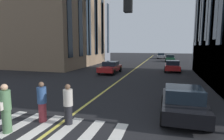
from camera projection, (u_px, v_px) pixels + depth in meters
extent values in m
cube|color=#D8C64C|center=(132.00, 71.00, 23.86)|extent=(80.00, 0.16, 0.01)
cube|color=silver|center=(116.00, 137.00, 6.49)|extent=(2.40, 0.45, 0.01)
cube|color=silver|center=(89.00, 134.00, 6.77)|extent=(2.40, 0.45, 0.01)
cube|color=silver|center=(65.00, 130.00, 7.05)|extent=(2.40, 0.45, 0.01)
cube|color=silver|center=(43.00, 127.00, 7.33)|extent=(2.40, 0.45, 0.01)
cube|color=silver|center=(22.00, 124.00, 7.60)|extent=(2.40, 0.45, 0.01)
cube|color=silver|center=(3.00, 121.00, 7.88)|extent=(2.40, 0.45, 0.01)
cube|color=#B7BABF|center=(161.00, 56.00, 46.72)|extent=(3.90, 1.75, 0.55)
cube|color=#19232D|center=(161.00, 54.00, 46.46)|extent=(1.64, 1.54, 0.55)
cylinder|color=black|center=(158.00, 57.00, 48.21)|extent=(0.60, 0.21, 0.60)
cylinder|color=black|center=(165.00, 57.00, 47.74)|extent=(0.60, 0.21, 0.60)
cylinder|color=black|center=(157.00, 58.00, 45.76)|extent=(0.60, 0.21, 0.60)
cylinder|color=black|center=(164.00, 58.00, 45.29)|extent=(0.60, 0.21, 0.60)
cube|color=#B21E1E|center=(172.00, 67.00, 23.07)|extent=(3.90, 1.75, 0.55)
cube|color=#19232D|center=(173.00, 63.00, 22.82)|extent=(1.64, 1.54, 0.55)
cylinder|color=black|center=(165.00, 68.00, 24.57)|extent=(0.60, 0.21, 0.60)
cylinder|color=black|center=(179.00, 68.00, 24.10)|extent=(0.60, 0.21, 0.60)
cylinder|color=black|center=(165.00, 70.00, 22.12)|extent=(0.60, 0.21, 0.60)
cylinder|color=black|center=(180.00, 71.00, 21.65)|extent=(0.60, 0.21, 0.60)
cube|color=black|center=(183.00, 105.00, 8.31)|extent=(3.90, 1.75, 0.55)
cube|color=#19232D|center=(184.00, 94.00, 8.06)|extent=(1.64, 1.54, 0.55)
cylinder|color=black|center=(164.00, 101.00, 9.81)|extent=(0.60, 0.21, 0.60)
cylinder|color=black|center=(198.00, 104.00, 9.34)|extent=(0.60, 0.21, 0.60)
cylinder|color=black|center=(163.00, 119.00, 7.36)|extent=(0.60, 0.21, 0.60)
cylinder|color=black|center=(209.00, 124.00, 6.89)|extent=(0.60, 0.21, 0.60)
cube|color=#B21E1E|center=(110.00, 68.00, 21.70)|extent=(4.40, 1.80, 0.55)
cube|color=#19232D|center=(111.00, 64.00, 21.84)|extent=(1.85, 1.58, 0.50)
cylinder|color=black|center=(114.00, 72.00, 20.11)|extent=(0.64, 0.22, 0.64)
cylinder|color=black|center=(99.00, 72.00, 20.59)|extent=(0.64, 0.22, 0.64)
cylinder|color=black|center=(120.00, 69.00, 22.87)|extent=(0.64, 0.22, 0.64)
cylinder|color=black|center=(107.00, 69.00, 23.35)|extent=(0.64, 0.22, 0.64)
cube|color=#1E6038|center=(170.00, 59.00, 37.75)|extent=(3.90, 1.75, 0.55)
cube|color=#19232D|center=(170.00, 56.00, 37.49)|extent=(1.64, 1.54, 0.55)
cylinder|color=black|center=(166.00, 60.00, 39.24)|extent=(0.60, 0.21, 0.60)
cylinder|color=black|center=(174.00, 60.00, 38.77)|extent=(0.60, 0.21, 0.60)
cylinder|color=black|center=(166.00, 60.00, 36.79)|extent=(0.60, 0.21, 0.60)
cylinder|color=black|center=(175.00, 61.00, 36.32)|extent=(0.60, 0.21, 0.60)
cylinder|color=black|center=(68.00, 115.00, 7.56)|extent=(0.32, 0.32, 0.79)
cylinder|color=beige|center=(68.00, 98.00, 7.46)|extent=(0.38, 0.38, 0.67)
sphere|color=brown|center=(68.00, 87.00, 7.40)|extent=(0.22, 0.22, 0.22)
cylinder|color=maroon|center=(43.00, 112.00, 7.82)|extent=(0.32, 0.32, 0.81)
cylinder|color=#2D4C7F|center=(42.00, 95.00, 7.72)|extent=(0.38, 0.38, 0.69)
sphere|color=brown|center=(41.00, 84.00, 7.67)|extent=(0.22, 0.22, 0.22)
cylinder|color=#4C724C|center=(7.00, 121.00, 6.81)|extent=(0.32, 0.32, 0.86)
cylinder|color=#4C724C|center=(5.00, 100.00, 6.71)|extent=(0.38, 0.38, 0.74)
sphere|color=tan|center=(4.00, 87.00, 6.64)|extent=(0.24, 0.24, 0.24)
cube|color=beige|center=(0.00, 106.00, 6.49)|extent=(0.12, 0.20, 0.28)
cube|color=black|center=(128.00, 0.00, 7.18)|extent=(0.36, 0.30, 0.90)
sphere|color=gold|center=(128.00, 0.00, 7.18)|extent=(0.18, 0.18, 0.18)
sphere|color=green|center=(128.00, 8.00, 7.21)|extent=(0.18, 0.18, 0.18)
cube|color=slate|center=(68.00, 28.00, 34.51)|extent=(13.61, 12.29, 12.84)
cube|color=#19232D|center=(88.00, 23.00, 27.89)|extent=(1.10, 0.10, 9.76)
cube|color=#19232D|center=(96.00, 25.00, 31.13)|extent=(1.10, 0.10, 9.76)
cube|color=#19232D|center=(103.00, 27.00, 34.37)|extent=(1.10, 0.10, 9.76)
cube|color=#19232D|center=(108.00, 29.00, 37.61)|extent=(1.10, 0.10, 9.76)
cube|color=#846B51|center=(51.00, 28.00, 30.46)|extent=(15.22, 13.73, 12.26)
cube|color=#19232D|center=(70.00, 20.00, 22.71)|extent=(1.10, 0.10, 9.32)
cube|color=#19232D|center=(81.00, 23.00, 25.61)|extent=(1.10, 0.10, 9.32)
cube|color=#19232D|center=(89.00, 25.00, 28.50)|extent=(1.10, 0.10, 9.32)
cube|color=#19232D|center=(96.00, 27.00, 31.40)|extent=(1.10, 0.10, 9.32)
cube|color=#19232D|center=(102.00, 29.00, 34.30)|extent=(1.10, 0.10, 9.32)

